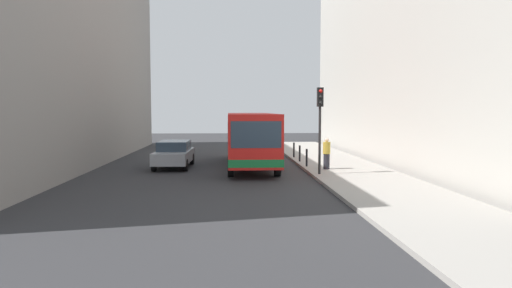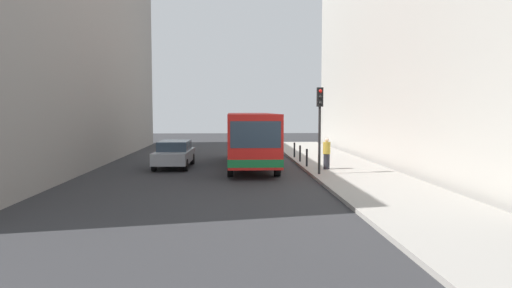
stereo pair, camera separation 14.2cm
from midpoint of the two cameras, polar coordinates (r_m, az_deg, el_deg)
name	(u,v)px [view 1 (the left image)]	position (r m, az deg, el deg)	size (l,w,h in m)	color
ground_plane	(243,172)	(23.87, -1.74, -3.44)	(80.00, 80.00, 0.00)	#2D2D30
sidewalk	(346,169)	(24.61, 10.95, -3.11)	(4.40, 40.00, 0.15)	#9E9991
building_left	(43,47)	(29.90, -25.07, 10.88)	(7.00, 32.00, 13.70)	gray
building_right	(430,25)	(30.66, 20.67, 13.71)	(7.00, 32.00, 16.75)	#BCB7AD
bus	(250,136)	(25.93, -0.88, 1.00)	(2.55, 11.02, 3.00)	red
car_beside_bus	(174,153)	(25.86, -10.30, -1.17)	(1.98, 4.46, 1.48)	#A5A8AD
traffic_light	(320,114)	(21.87, 7.78, 3.72)	(0.28, 0.33, 4.10)	black
bollard_near	(307,158)	(24.93, 6.16, -1.69)	(0.11, 0.11, 0.95)	black
bollard_mid	(300,153)	(27.31, 5.31, -1.17)	(0.11, 0.11, 0.95)	black
bollard_far	(294,150)	(29.70, 4.60, -0.73)	(0.11, 0.11, 0.95)	black
pedestrian_near_signal	(327,154)	(23.87, 8.60, -1.19)	(0.38, 0.38, 1.61)	#26262D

